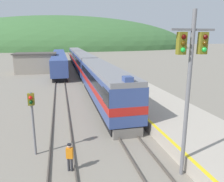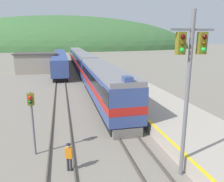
# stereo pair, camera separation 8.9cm
# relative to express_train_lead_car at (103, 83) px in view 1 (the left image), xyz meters

# --- Properties ---
(track_main) EXTENTS (1.52, 180.00, 0.16)m
(track_main) POSITION_rel_express_train_lead_car_xyz_m (0.00, 49.52, -2.19)
(track_main) COLOR #4C443D
(track_main) RESTS_ON ground
(track_siding) EXTENTS (1.52, 180.00, 0.16)m
(track_siding) POSITION_rel_express_train_lead_car_xyz_m (-4.76, 49.52, -2.19)
(track_siding) COLOR #4C443D
(track_siding) RESTS_ON ground
(platform) EXTENTS (5.81, 140.00, 0.92)m
(platform) POSITION_rel_express_train_lead_car_xyz_m (4.69, 29.52, -1.82)
(platform) COLOR #ADA393
(platform) RESTS_ON ground
(distant_hills) EXTENTS (181.02, 81.46, 43.50)m
(distant_hills) POSITION_rel_express_train_lead_car_xyz_m (0.00, 133.95, -2.27)
(distant_hills) COLOR #3D6B38
(distant_hills) RESTS_ON ground
(station_shed) EXTENTS (8.44, 5.71, 4.13)m
(station_shed) POSITION_rel_express_train_lead_car_xyz_m (-9.47, 25.13, -0.18)
(station_shed) COLOR gray
(station_shed) RESTS_ON ground
(express_train_lead_car) EXTENTS (2.91, 19.22, 4.51)m
(express_train_lead_car) POSITION_rel_express_train_lead_car_xyz_m (0.00, 0.00, 0.00)
(express_train_lead_car) COLOR black
(express_train_lead_car) RESTS_ON ground
(carriage_second) EXTENTS (2.90, 19.21, 4.15)m
(carriage_second) POSITION_rel_express_train_lead_car_xyz_m (0.00, 20.33, -0.01)
(carriage_second) COLOR black
(carriage_second) RESTS_ON ground
(carriage_third) EXTENTS (2.90, 19.21, 4.15)m
(carriage_third) POSITION_rel_express_train_lead_car_xyz_m (0.00, 40.42, -0.01)
(carriage_third) COLOR black
(carriage_third) RESTS_ON ground
(siding_train) EXTENTS (2.90, 37.06, 3.65)m
(siding_train) POSITION_rel_express_train_lead_car_xyz_m (-4.76, 30.64, -0.39)
(siding_train) COLOR black
(siding_train) RESTS_ON ground
(signal_mast_main) EXTENTS (2.20, 0.42, 8.37)m
(signal_mast_main) POSITION_rel_express_train_lead_car_xyz_m (1.48, -14.03, 3.23)
(signal_mast_main) COLOR slate
(signal_mast_main) RESTS_ON ground
(signal_post_siding) EXTENTS (0.36, 0.42, 4.00)m
(signal_post_siding) POSITION_rel_express_train_lead_car_xyz_m (-6.31, -10.10, 0.59)
(signal_post_siding) COLOR slate
(signal_post_siding) RESTS_ON ground
(track_worker) EXTENTS (0.41, 0.32, 1.60)m
(track_worker) POSITION_rel_express_train_lead_car_xyz_m (-4.29, -12.35, -1.37)
(track_worker) COLOR #2D2D33
(track_worker) RESTS_ON ground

